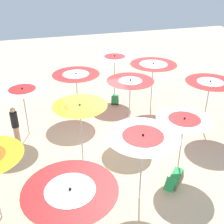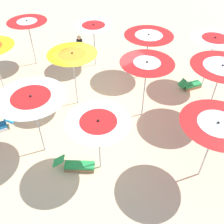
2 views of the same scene
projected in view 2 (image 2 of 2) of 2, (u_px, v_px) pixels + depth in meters
ground at (101, 104)px, 11.12m from camera, size 39.27×39.27×0.04m
beach_umbrella_0 at (28, 25)px, 12.24m from camera, size 1.91×1.91×2.36m
beach_umbrella_3 at (94, 28)px, 12.22m from camera, size 1.92×1.92×2.24m
beach_umbrella_4 at (73, 57)px, 9.70m from camera, size 1.91×1.91×2.46m
beach_umbrella_5 at (32, 100)px, 7.67m from camera, size 2.15×2.15×2.50m
beach_umbrella_6 at (148, 39)px, 11.52m from camera, size 2.23×2.23×2.19m
beach_umbrella_7 at (147, 67)px, 9.12m from camera, size 1.96×1.96×2.52m
beach_umbrella_8 at (99, 126)px, 7.35m from camera, size 1.91×1.91×2.20m
beach_umbrella_9 at (214, 41)px, 10.82m from camera, size 2.02×2.02×2.39m
beach_umbrella_10 at (221, 70)px, 9.07m from camera, size 2.28×2.28×2.44m
beach_umbrella_11 at (216, 129)px, 7.01m from camera, size 2.08×2.08×2.40m
lounger_1 at (77, 165)px, 8.46m from camera, size 1.21×1.20×0.54m
lounger_2 at (191, 85)px, 11.86m from camera, size 1.20×0.75×0.56m
beachgoer_0 at (80, 50)px, 12.95m from camera, size 0.30×0.30×1.65m
beach_ball at (56, 58)px, 13.80m from camera, size 0.25×0.25×0.25m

